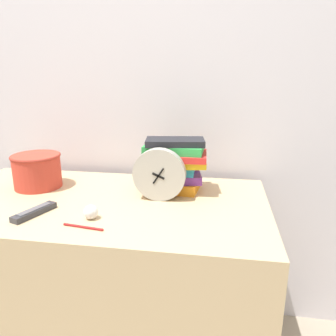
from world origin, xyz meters
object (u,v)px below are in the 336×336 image
(book_stack, at_px, (174,164))
(crumpled_paper_ball, at_px, (91,212))
(tv_remote, at_px, (34,212))
(pen, at_px, (83,227))
(desk_clock, at_px, (159,175))
(basket, at_px, (37,170))

(book_stack, height_order, crumpled_paper_ball, book_stack)
(tv_remote, xyz_separation_m, pen, (0.21, -0.07, -0.01))
(desk_clock, relative_size, tv_remote, 1.18)
(desk_clock, height_order, pen, desk_clock)
(crumpled_paper_ball, height_order, pen, crumpled_paper_ball)
(book_stack, bearing_deg, crumpled_paper_ball, -126.21)
(basket, distance_m, crumpled_paper_ball, 0.44)
(basket, relative_size, crumpled_paper_ball, 4.23)
(desk_clock, distance_m, basket, 0.54)
(tv_remote, bearing_deg, pen, -18.51)
(desk_clock, xyz_separation_m, basket, (-0.54, 0.06, -0.02))
(desk_clock, xyz_separation_m, tv_remote, (-0.40, -0.21, -0.09))
(pen, bearing_deg, book_stack, 59.15)
(crumpled_paper_ball, bearing_deg, book_stack, 53.79)
(desk_clock, relative_size, crumpled_paper_ball, 4.21)
(crumpled_paper_ball, bearing_deg, desk_clock, 46.81)
(desk_clock, relative_size, basket, 0.99)
(book_stack, distance_m, pen, 0.47)
(crumpled_paper_ball, bearing_deg, pen, -88.69)
(book_stack, xyz_separation_m, basket, (-0.58, -0.05, -0.03))
(desk_clock, distance_m, tv_remote, 0.46)
(crumpled_paper_ball, xyz_separation_m, pen, (0.00, -0.07, -0.02))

